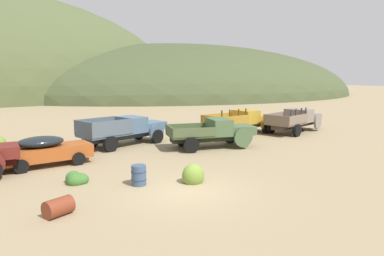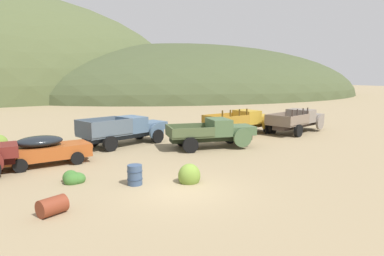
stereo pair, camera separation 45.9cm
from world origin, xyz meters
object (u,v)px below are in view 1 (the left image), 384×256
Objects in this scene: oil_drum_by_truck at (139,175)px; truck_primer_gray at (297,120)px; oil_drum_foreground at (58,207)px; car_oxide_orange at (49,150)px; truck_mustard at (244,121)px; truck_chalk_blue at (130,130)px; truck_weathered_green at (217,132)px.

truck_primer_gray is at bearing 25.05° from oil_drum_by_truck.
truck_primer_gray is 22.17m from oil_drum_foreground.
truck_mustard reaches higher than car_oxide_orange.
car_oxide_orange is at bearing 119.60° from oil_drum_by_truck.
oil_drum_foreground is (-5.84, -10.80, -0.71)m from truck_chalk_blue.
truck_mustard is 1.01× the size of truck_primer_gray.
truck_primer_gray is at bearing 25.86° from truck_weathered_green.
truck_weathered_green reaches higher than oil_drum_by_truck.
truck_chalk_blue is 14.15m from truck_primer_gray.
truck_primer_gray is (4.47, -1.32, 0.01)m from truck_mustard.
truck_mustard is at bearing -18.60° from truck_chalk_blue.
car_oxide_orange is 0.82× the size of truck_weathered_green.
oil_drum_foreground is at bearing -101.06° from car_oxide_orange.
truck_primer_gray reaches higher than truck_weathered_green.
truck_weathered_green is at bearing -56.73° from truck_chalk_blue.
car_oxide_orange is at bearing -169.28° from truck_weathered_green.
truck_weathered_green is 6.80× the size of oil_drum_by_truck.
car_oxide_orange is at bearing -166.73° from truck_chalk_blue.
truck_mustard is (15.07, 3.67, 0.19)m from car_oxide_orange.
truck_mustard is at bearing 35.31° from oil_drum_foreground.
truck_chalk_blue is 9.63m from truck_mustard.
oil_drum_by_truck is at bearing -152.35° from truck_mustard.
oil_drum_by_truck reaches higher than oil_drum_foreground.
truck_chalk_blue is 7.48× the size of oil_drum_by_truck.
truck_chalk_blue is 9.20m from oil_drum_by_truck.
truck_chalk_blue is at bearing 156.40° from truck_primer_gray.
truck_mustard and truck_primer_gray have the same top height.
car_oxide_orange is 0.74× the size of truck_primer_gray.
oil_drum_by_truck is (3.04, -5.36, -0.38)m from car_oxide_orange.
oil_drum_foreground is (-0.41, -7.29, -0.51)m from car_oxide_orange.
truck_weathered_green is at bearing -151.66° from truck_mustard.
truck_primer_gray reaches higher than oil_drum_foreground.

